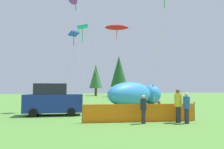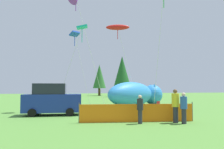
{
  "view_description": "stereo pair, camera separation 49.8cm",
  "coord_description": "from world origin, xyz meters",
  "px_view_note": "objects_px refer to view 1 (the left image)",
  "views": [
    {
      "loc": [
        -4.4,
        -15.08,
        1.98
      ],
      "look_at": [
        0.81,
        3.96,
        3.17
      ],
      "focal_mm": 35.0,
      "sensor_mm": 36.0,
      "label": 1
    },
    {
      "loc": [
        -3.92,
        -15.21,
        1.98
      ],
      "look_at": [
        0.81,
        3.96,
        3.17
      ],
      "focal_mm": 35.0,
      "sensor_mm": 36.0,
      "label": 2
    }
  ],
  "objects_px": {
    "spectator_in_yellow_shirt": "(187,107)",
    "kite_teal_diamond": "(82,28)",
    "folding_chair": "(157,106)",
    "kite_red_lizard": "(117,28)",
    "inflatable_cat": "(135,95)",
    "parked_car": "(53,100)",
    "spectator_in_white_shirt": "(178,104)",
    "spectator_in_blue_shirt": "(143,108)",
    "kite_blue_box": "(74,35)"
  },
  "relations": [
    {
      "from": "folding_chair",
      "to": "inflatable_cat",
      "type": "xyz_separation_m",
      "value": [
        0.65,
        6.44,
        0.67
      ]
    },
    {
      "from": "kite_teal_diamond",
      "to": "spectator_in_blue_shirt",
      "type": "bearing_deg",
      "value": -69.71
    },
    {
      "from": "folding_chair",
      "to": "spectator_in_white_shirt",
      "type": "relative_size",
      "value": 0.49
    },
    {
      "from": "inflatable_cat",
      "to": "spectator_in_blue_shirt",
      "type": "distance_m",
      "value": 11.48
    },
    {
      "from": "kite_blue_box",
      "to": "spectator_in_white_shirt",
      "type": "bearing_deg",
      "value": -68.21
    },
    {
      "from": "folding_chair",
      "to": "spectator_in_white_shirt",
      "type": "xyz_separation_m",
      "value": [
        -1.01,
        -4.59,
        0.51
      ]
    },
    {
      "from": "spectator_in_blue_shirt",
      "to": "kite_blue_box",
      "type": "xyz_separation_m",
      "value": [
        -2.74,
        11.84,
        6.7
      ]
    },
    {
      "from": "folding_chair",
      "to": "inflatable_cat",
      "type": "relative_size",
      "value": 0.11
    },
    {
      "from": "spectator_in_yellow_shirt",
      "to": "spectator_in_blue_shirt",
      "type": "relative_size",
      "value": 1.08
    },
    {
      "from": "spectator_in_yellow_shirt",
      "to": "spectator_in_white_shirt",
      "type": "relative_size",
      "value": 0.9
    },
    {
      "from": "parked_car",
      "to": "kite_teal_diamond",
      "type": "bearing_deg",
      "value": 43.61
    },
    {
      "from": "inflatable_cat",
      "to": "spectator_in_white_shirt",
      "type": "xyz_separation_m",
      "value": [
        -1.66,
        -11.03,
        -0.15
      ]
    },
    {
      "from": "inflatable_cat",
      "to": "spectator_in_white_shirt",
      "type": "relative_size",
      "value": 4.27
    },
    {
      "from": "folding_chair",
      "to": "kite_teal_diamond",
      "type": "relative_size",
      "value": 0.13
    },
    {
      "from": "spectator_in_white_shirt",
      "to": "kite_blue_box",
      "type": "relative_size",
      "value": 0.24
    },
    {
      "from": "parked_car",
      "to": "inflatable_cat",
      "type": "bearing_deg",
      "value": 39.16
    },
    {
      "from": "inflatable_cat",
      "to": "kite_blue_box",
      "type": "bearing_deg",
      "value": 137.79
    },
    {
      "from": "kite_blue_box",
      "to": "inflatable_cat",
      "type": "bearing_deg",
      "value": -8.73
    },
    {
      "from": "folding_chair",
      "to": "inflatable_cat",
      "type": "bearing_deg",
      "value": -44.62
    },
    {
      "from": "inflatable_cat",
      "to": "spectator_in_yellow_shirt",
      "type": "xyz_separation_m",
      "value": [
        -1.39,
        -11.43,
        -0.26
      ]
    },
    {
      "from": "inflatable_cat",
      "to": "kite_teal_diamond",
      "type": "bearing_deg",
      "value": 178.88
    },
    {
      "from": "kite_blue_box",
      "to": "parked_car",
      "type": "bearing_deg",
      "value": -106.99
    },
    {
      "from": "folding_chair",
      "to": "kite_red_lizard",
      "type": "distance_m",
      "value": 10.73
    },
    {
      "from": "parked_car",
      "to": "spectator_in_yellow_shirt",
      "type": "bearing_deg",
      "value": -33.21
    },
    {
      "from": "inflatable_cat",
      "to": "spectator_in_white_shirt",
      "type": "distance_m",
      "value": 11.16
    },
    {
      "from": "spectator_in_white_shirt",
      "to": "kite_red_lizard",
      "type": "xyz_separation_m",
      "value": [
        -0.21,
        11.56,
        7.54
      ]
    },
    {
      "from": "spectator_in_yellow_shirt",
      "to": "spectator_in_white_shirt",
      "type": "xyz_separation_m",
      "value": [
        -0.28,
        0.4,
        0.1
      ]
    },
    {
      "from": "spectator_in_blue_shirt",
      "to": "kite_teal_diamond",
      "type": "height_order",
      "value": "kite_teal_diamond"
    },
    {
      "from": "folding_chair",
      "to": "spectator_in_blue_shirt",
      "type": "bearing_deg",
      "value": 106.27
    },
    {
      "from": "kite_red_lizard",
      "to": "kite_teal_diamond",
      "type": "relative_size",
      "value": 1.23
    },
    {
      "from": "spectator_in_white_shirt",
      "to": "spectator_in_blue_shirt",
      "type": "height_order",
      "value": "spectator_in_white_shirt"
    },
    {
      "from": "folding_chair",
      "to": "kite_teal_diamond",
      "type": "bearing_deg",
      "value": 27.45
    },
    {
      "from": "spectator_in_white_shirt",
      "to": "parked_car",
      "type": "bearing_deg",
      "value": 142.67
    },
    {
      "from": "folding_chair",
      "to": "spectator_in_yellow_shirt",
      "type": "height_order",
      "value": "spectator_in_yellow_shirt"
    },
    {
      "from": "inflatable_cat",
      "to": "kite_red_lizard",
      "type": "height_order",
      "value": "kite_red_lizard"
    },
    {
      "from": "spectator_in_yellow_shirt",
      "to": "kite_teal_diamond",
      "type": "bearing_deg",
      "value": 123.23
    },
    {
      "from": "spectator_in_white_shirt",
      "to": "kite_blue_box",
      "type": "xyz_separation_m",
      "value": [
        -4.81,
        12.02,
        6.53
      ]
    },
    {
      "from": "spectator_in_white_shirt",
      "to": "kite_red_lizard",
      "type": "bearing_deg",
      "value": 91.03
    },
    {
      "from": "parked_car",
      "to": "kite_red_lizard",
      "type": "height_order",
      "value": "kite_red_lizard"
    },
    {
      "from": "kite_teal_diamond",
      "to": "kite_blue_box",
      "type": "relative_size",
      "value": 0.92
    },
    {
      "from": "folding_chair",
      "to": "spectator_in_white_shirt",
      "type": "distance_m",
      "value": 4.72
    },
    {
      "from": "folding_chair",
      "to": "kite_red_lizard",
      "type": "relative_size",
      "value": 0.1
    },
    {
      "from": "parked_car",
      "to": "folding_chair",
      "type": "relative_size",
      "value": 4.52
    },
    {
      "from": "spectator_in_blue_shirt",
      "to": "kite_blue_box",
      "type": "bearing_deg",
      "value": 103.04
    },
    {
      "from": "kite_red_lizard",
      "to": "kite_teal_diamond",
      "type": "distance_m",
      "value": 6.5
    },
    {
      "from": "inflatable_cat",
      "to": "spectator_in_white_shirt",
      "type": "height_order",
      "value": "inflatable_cat"
    },
    {
      "from": "folding_chair",
      "to": "kite_blue_box",
      "type": "relative_size",
      "value": 0.12
    },
    {
      "from": "inflatable_cat",
      "to": "spectator_in_blue_shirt",
      "type": "xyz_separation_m",
      "value": [
        -3.73,
        -10.85,
        -0.33
      ]
    },
    {
      "from": "spectator_in_blue_shirt",
      "to": "kite_red_lizard",
      "type": "relative_size",
      "value": 0.18
    },
    {
      "from": "kite_teal_diamond",
      "to": "kite_blue_box",
      "type": "height_order",
      "value": "kite_blue_box"
    }
  ]
}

